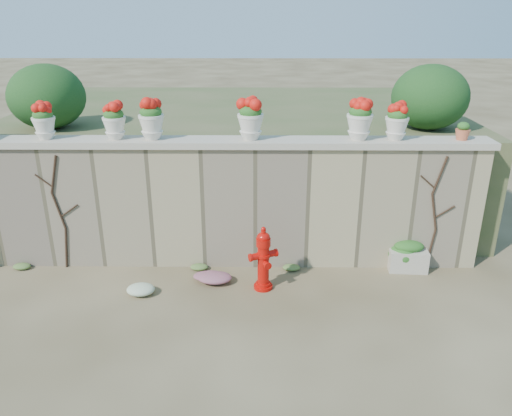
{
  "coord_description": "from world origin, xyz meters",
  "views": [
    {
      "loc": [
        0.49,
        -5.67,
        3.94
      ],
      "look_at": [
        0.43,
        1.4,
        1.13
      ],
      "focal_mm": 35.0,
      "sensor_mm": 36.0,
      "label": 1
    }
  ],
  "objects_px": {
    "fire_hydrant": "(263,258)",
    "planter_box": "(408,256)",
    "urn_pot_0": "(44,122)",
    "terracotta_pot": "(463,132)"
  },
  "relations": [
    {
      "from": "planter_box",
      "to": "terracotta_pot",
      "type": "bearing_deg",
      "value": 24.05
    },
    {
      "from": "planter_box",
      "to": "terracotta_pot",
      "type": "height_order",
      "value": "terracotta_pot"
    },
    {
      "from": "planter_box",
      "to": "urn_pot_0",
      "type": "distance_m",
      "value": 6.07
    },
    {
      "from": "fire_hydrant",
      "to": "planter_box",
      "type": "bearing_deg",
      "value": -9.16
    },
    {
      "from": "planter_box",
      "to": "terracotta_pot",
      "type": "relative_size",
      "value": 2.4
    },
    {
      "from": "urn_pot_0",
      "to": "terracotta_pot",
      "type": "height_order",
      "value": "urn_pot_0"
    },
    {
      "from": "urn_pot_0",
      "to": "planter_box",
      "type": "bearing_deg",
      "value": -2.52
    },
    {
      "from": "urn_pot_0",
      "to": "terracotta_pot",
      "type": "relative_size",
      "value": 2.07
    },
    {
      "from": "urn_pot_0",
      "to": "terracotta_pot",
      "type": "distance_m",
      "value": 6.36
    },
    {
      "from": "fire_hydrant",
      "to": "terracotta_pot",
      "type": "height_order",
      "value": "terracotta_pot"
    }
  ]
}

